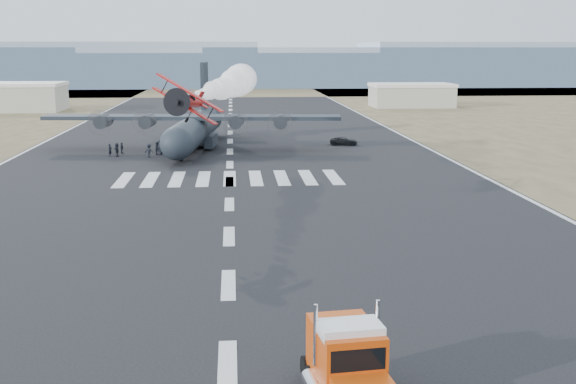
{
  "coord_description": "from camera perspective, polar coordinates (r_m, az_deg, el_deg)",
  "views": [
    {
      "loc": [
        0.4,
        -31.68,
        14.66
      ],
      "look_at": [
        4.52,
        21.56,
        4.0
      ],
      "focal_mm": 45.0,
      "sensor_mm": 36.0,
      "label": 1
    }
  ],
  "objects": [
    {
      "name": "crew_g",
      "position": [
        102.33,
        -13.89,
        3.22
      ],
      "size": [
        0.78,
        0.82,
        1.77
      ],
      "primitive_type": "imported",
      "rotation": [
        0.0,
        0.0,
        1.05
      ],
      "color": "black",
      "rests_on": "ground"
    },
    {
      "name": "scrub_far",
      "position": [
        262.09,
        -4.55,
        8.05
      ],
      "size": [
        500.0,
        80.0,
        0.0
      ],
      "primitive_type": "cube",
      "color": "brown",
      "rests_on": "ground"
    },
    {
      "name": "crew_a",
      "position": [
        105.01,
        -10.14,
        3.58
      ],
      "size": [
        0.74,
        0.65,
        1.77
      ],
      "primitive_type": "imported",
      "rotation": [
        0.0,
        0.0,
        2.94
      ],
      "color": "black",
      "rests_on": "ground"
    },
    {
      "name": "runway_markings",
      "position": [
        92.85,
        -4.62,
        2.17
      ],
      "size": [
        60.0,
        260.0,
        0.01
      ],
      "primitive_type": null,
      "color": "silver",
      "rests_on": "ground"
    },
    {
      "name": "support_vehicle",
      "position": [
        111.85,
        4.42,
        4.03
      ],
      "size": [
        4.47,
        2.4,
        1.19
      ],
      "primitive_type": "imported",
      "rotation": [
        0.0,
        0.0,
        1.47
      ],
      "color": "black",
      "rests_on": "ground"
    },
    {
      "name": "hangar_left",
      "position": [
        184.63,
        -21.07,
        7.05
      ],
      "size": [
        24.5,
        14.5,
        6.7
      ],
      "color": "#A4A191",
      "rests_on": "ground"
    },
    {
      "name": "ridge_seg_d",
      "position": [
        291.8,
        -4.57,
        9.65
      ],
      "size": [
        150.0,
        50.0,
        13.0
      ],
      "primitive_type": "cube",
      "color": "#899DAF",
      "rests_on": "ground"
    },
    {
      "name": "semi_truck",
      "position": [
        30.73,
        4.84,
        -13.49
      ],
      "size": [
        3.48,
        8.32,
        3.67
      ],
      "rotation": [
        0.0,
        0.0,
        0.12
      ],
      "color": "black",
      "rests_on": "ground"
    },
    {
      "name": "crew_c",
      "position": [
        100.36,
        -10.92,
        3.22
      ],
      "size": [
        1.3,
        0.92,
        1.84
      ],
      "primitive_type": "imported",
      "rotation": [
        0.0,
        0.0,
        2.79
      ],
      "color": "black",
      "rests_on": "ground"
    },
    {
      "name": "ground",
      "position": [
        34.91,
        -4.8,
        -13.58
      ],
      "size": [
        500.0,
        500.0,
        0.0
      ],
      "primitive_type": "plane",
      "color": "black",
      "rests_on": "ground"
    },
    {
      "name": "transport_aircraft",
      "position": [
        108.36,
        -7.38,
        5.13
      ],
      "size": [
        43.17,
        35.47,
        12.45
      ],
      "rotation": [
        0.0,
        0.0,
        -0.1
      ],
      "color": "black",
      "rests_on": "ground"
    },
    {
      "name": "ridge_seg_e",
      "position": [
        298.84,
        8.18,
        9.81
      ],
      "size": [
        150.0,
        50.0,
        15.0
      ],
      "primitive_type": "cube",
      "color": "#899DAF",
      "rests_on": "ground"
    },
    {
      "name": "crew_b",
      "position": [
        103.15,
        -10.28,
        3.43
      ],
      "size": [
        0.57,
        0.88,
        1.74
      ],
      "primitive_type": "imported",
      "rotation": [
        0.0,
        0.0,
        1.63
      ],
      "color": "black",
      "rests_on": "ground"
    },
    {
      "name": "crew_f",
      "position": [
        102.27,
        -13.37,
        3.27
      ],
      "size": [
        1.1,
        1.81,
        1.85
      ],
      "primitive_type": "imported",
      "rotation": [
        0.0,
        0.0,
        5.05
      ],
      "color": "black",
      "rests_on": "ground"
    },
    {
      "name": "crew_d",
      "position": [
        105.1,
        -12.99,
        3.42
      ],
      "size": [
        0.87,
        1.04,
        1.58
      ],
      "primitive_type": "imported",
      "rotation": [
        0.0,
        0.0,
        2.09
      ],
      "color": "black",
      "rests_on": "ground"
    },
    {
      "name": "crew_e",
      "position": [
        102.53,
        -10.05,
        3.34
      ],
      "size": [
        0.87,
        0.67,
        1.58
      ],
      "primitive_type": "imported",
      "rotation": [
        0.0,
        0.0,
        0.28
      ],
      "color": "black",
      "rests_on": "ground"
    },
    {
      "name": "crew_h",
      "position": [
        102.83,
        -9.03,
        3.4
      ],
      "size": [
        0.86,
        0.64,
        1.58
      ],
      "primitive_type": "imported",
      "rotation": [
        0.0,
        0.0,
        6.05
      ],
      "color": "black",
      "rests_on": "ground"
    },
    {
      "name": "ridge_seg_f",
      "position": [
        319.24,
        19.81,
        9.53
      ],
      "size": [
        150.0,
        50.0,
        17.0
      ],
      "primitive_type": "cube",
      "color": "#899DAF",
      "rests_on": "ground"
    },
    {
      "name": "hangar_right",
      "position": [
        187.68,
        9.73,
        7.57
      ],
      "size": [
        20.5,
        12.5,
        5.9
      ],
      "color": "#A4A191",
      "rests_on": "ground"
    },
    {
      "name": "aerobatic_biplane",
      "position": [
        60.93,
        -7.93,
        7.09
      ],
      "size": [
        5.71,
        5.81,
        4.33
      ],
      "rotation": [
        0.0,
        0.5,
        -0.15
      ],
      "color": "#B70F0C"
    },
    {
      "name": "ridge_seg_c",
      "position": [
        298.99,
        -17.31,
        9.61
      ],
      "size": [
        150.0,
        50.0,
        17.0
      ],
      "primitive_type": "cube",
      "color": "#899DAF",
      "rests_on": "ground"
    },
    {
      "name": "smoke_trail",
      "position": [
        88.47,
        -4.18,
        8.61
      ],
      "size": [
        7.07,
        33.99,
        4.0
      ],
      "rotation": [
        0.0,
        0.0,
        -0.15
      ],
      "color": "white"
    }
  ]
}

